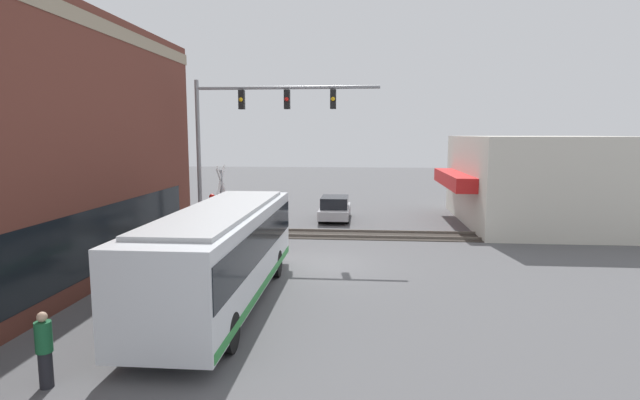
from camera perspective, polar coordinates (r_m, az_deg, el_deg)
The scene contains 9 objects.
ground_plane at distance 20.67m, azimuth 0.55°, elevation -7.30°, with size 120.00×120.00×0.00m, color #565659.
shop_building at distance 32.15m, azimuth 23.64°, elevation 2.08°, with size 11.67×9.95×5.17m.
city_bus at distance 15.86m, azimuth -11.10°, elevation -5.76°, with size 10.53×2.59×3.05m.
traffic_signal_gantry at distance 24.39m, azimuth -7.91°, elevation 8.84°, with size 0.42×8.85×7.87m.
crossing_signal at distance 24.51m, azimuth -11.21°, elevation 0.37°, with size 1.41×1.18×3.81m.
rail_track_near at distance 26.50m, azimuth 1.56°, elevation -3.92°, with size 2.60×60.00×0.15m.
parked_car_silver at distance 30.90m, azimuth 1.71°, elevation -1.04°, with size 4.41×1.82×1.48m.
pedestrian_by_lamp at distance 12.28m, azimuth -28.97°, elevation -14.71°, with size 0.34×0.34×1.65m.
pedestrian_at_crossing at distance 23.63m, azimuth -9.00°, elevation -3.25°, with size 0.34×0.34×1.78m.
Camera 1 is at (-19.92, -1.55, 5.30)m, focal length 28.00 mm.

